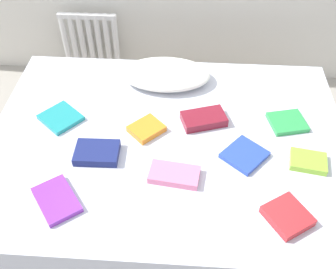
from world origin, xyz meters
TOP-DOWN VIEW (x-y plane):
  - ground_plane at (0.00, 0.00)m, footprint 8.00×8.00m
  - bed at (0.00, 0.00)m, footprint 2.00×1.50m
  - radiator at (-0.69, 1.20)m, footprint 0.45×0.04m
  - pillow at (-0.05, 0.51)m, footprint 0.56×0.35m
  - textbook_blue at (0.41, -0.11)m, footprint 0.27×0.27m
  - textbook_green at (0.67, 0.16)m, footprint 0.23×0.21m
  - textbook_orange at (-0.12, 0.05)m, footprint 0.23×0.22m
  - textbook_pink at (0.05, -0.27)m, footprint 0.26×0.16m
  - textbook_navy at (-0.36, -0.15)m, footprint 0.23×0.17m
  - textbook_teal at (-0.62, 0.11)m, footprint 0.28×0.28m
  - textbook_red at (0.57, -0.47)m, footprint 0.25×0.25m
  - textbook_purple at (-0.49, -0.45)m, footprint 0.28×0.29m
  - textbook_maroon at (0.20, 0.14)m, footprint 0.27×0.21m
  - textbook_lime at (0.73, -0.13)m, footprint 0.20×0.16m

SIDE VIEW (x-z plane):
  - ground_plane at x=0.00m, z-range 0.00..0.00m
  - bed at x=0.00m, z-range 0.00..0.50m
  - radiator at x=-0.69m, z-range 0.10..0.57m
  - textbook_teal at x=-0.62m, z-range 0.50..0.52m
  - textbook_blue at x=0.41m, z-range 0.50..0.53m
  - textbook_green at x=0.67m, z-range 0.50..0.53m
  - textbook_purple at x=-0.49m, z-range 0.50..0.53m
  - textbook_lime at x=0.73m, z-range 0.50..0.53m
  - textbook_orange at x=-0.12m, z-range 0.50..0.54m
  - textbook_pink at x=0.05m, z-range 0.50..0.54m
  - textbook_red at x=0.57m, z-range 0.50..0.54m
  - textbook_navy at x=-0.36m, z-range 0.50..0.54m
  - textbook_maroon at x=0.20m, z-range 0.50..0.55m
  - pillow at x=-0.05m, z-range 0.50..0.61m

